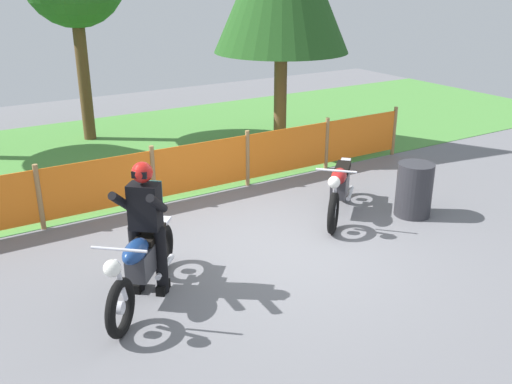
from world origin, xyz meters
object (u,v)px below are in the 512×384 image
(motorcycle_lead, at_px, (142,264))
(motorcycle_trailing, at_px, (339,188))
(rider_lead, at_px, (146,221))
(oil_drum, at_px, (414,190))

(motorcycle_lead, relative_size, motorcycle_trailing, 1.05)
(motorcycle_trailing, bearing_deg, rider_lead, -33.56)
(motorcycle_trailing, relative_size, oil_drum, 1.80)
(rider_lead, bearing_deg, motorcycle_trailing, 141.15)
(rider_lead, relative_size, oil_drum, 1.92)
(motorcycle_lead, xyz_separation_m, oil_drum, (4.70, 0.16, -0.05))
(motorcycle_trailing, distance_m, rider_lead, 3.60)
(motorcycle_lead, xyz_separation_m, rider_lead, (0.15, 0.17, 0.47))
(motorcycle_lead, relative_size, oil_drum, 1.89)
(motorcycle_trailing, height_order, oil_drum, motorcycle_trailing)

